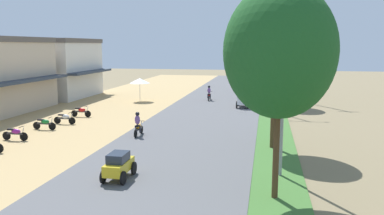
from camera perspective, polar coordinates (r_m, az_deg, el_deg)
The scene contains 18 objects.
shophouse_far at distance 49.33m, azimuth -19.75°, elevation 5.46°, with size 9.98×9.41×6.90m.
parked_motorbike_fourth at distance 27.57m, azimuth -24.44°, elevation -3.42°, with size 1.80×0.54×0.94m.
parked_motorbike_fifth at distance 30.24m, azimuth -20.76°, elevation -2.14°, with size 1.80×0.54×0.94m.
parked_motorbike_sixth at distance 31.87m, azimuth -18.11°, elevation -1.45°, with size 1.80×0.54×0.94m.
parked_motorbike_seventh at distance 34.67m, azimuth -15.89°, elevation -0.52°, with size 1.80×0.54×0.94m.
vendor_umbrella at distance 42.97m, azimuth -7.66°, elevation 3.91°, with size 2.20×2.20×2.52m.
median_tree_nearest at distance 15.35m, azimuth 12.69°, elevation 7.98°, with size 4.32×4.32×8.44m.
median_tree_second at distance 23.28m, azimuth 12.06°, elevation 7.96°, with size 3.73×3.73×7.55m.
median_tree_third at distance 42.20m, azimuth 11.54°, elevation 10.98°, with size 3.92×3.92×9.46m.
median_tree_fourth at distance 52.60m, azimuth 11.50°, elevation 10.44°, with size 3.51×3.51×9.13m.
streetlamp_near at distance 18.27m, azimuth 13.22°, elevation 3.81°, with size 3.16×0.20×7.75m.
streetlamp_mid at distance 36.46m, azimuth 12.08°, elevation 5.90°, with size 3.16×0.20×7.17m.
streetlamp_far at distance 62.90m, azimuth 11.61°, elevation 7.16°, with size 3.16×0.20×7.12m.
utility_pole_near at distance 43.21m, azimuth 16.60°, elevation 6.90°, with size 1.80×0.20×9.14m.
car_hatchback_yellow at distance 18.27m, azimuth -10.67°, elevation -8.22°, with size 1.04×2.00×1.23m.
car_van_white at distance 38.77m, azimuth 7.46°, elevation 1.45°, with size 1.19×2.41×1.67m.
motorbike_ahead_second at distance 26.50m, azimuth -7.89°, elevation -2.49°, with size 0.54×1.80×1.66m.
motorbike_ahead_third at distance 43.28m, azimuth 2.53°, elevation 2.08°, with size 0.54×1.80×1.66m.
Camera 1 is at (5.03, -8.22, 6.14)m, focal length 36.46 mm.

